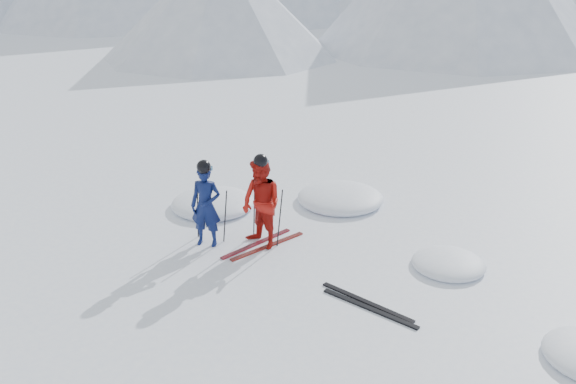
% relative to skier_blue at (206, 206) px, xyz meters
% --- Properties ---
extents(ground, '(160.00, 160.00, 0.00)m').
position_rel_skier_blue_xyz_m(ground, '(2.78, 0.09, -0.78)').
color(ground, white).
rests_on(ground, ground).
extents(skier_blue, '(0.65, 0.52, 1.57)m').
position_rel_skier_blue_xyz_m(skier_blue, '(0.00, 0.00, 0.00)').
color(skier_blue, '#0C1749').
rests_on(skier_blue, ground).
extents(skier_red, '(1.00, 0.89, 1.70)m').
position_rel_skier_blue_xyz_m(skier_red, '(0.95, 0.41, 0.07)').
color(skier_red, '#A8140D').
rests_on(skier_red, ground).
extents(pole_blue_left, '(0.11, 0.08, 1.04)m').
position_rel_skier_blue_xyz_m(pole_blue_left, '(-0.30, 0.15, -0.26)').
color(pole_blue_left, black).
rests_on(pole_blue_left, ground).
extents(pole_blue_right, '(0.11, 0.07, 1.04)m').
position_rel_skier_blue_xyz_m(pole_blue_right, '(0.25, 0.25, -0.26)').
color(pole_blue_right, black).
rests_on(pole_blue_right, ground).
extents(pole_red_left, '(0.11, 0.09, 1.13)m').
position_rel_skier_blue_xyz_m(pole_red_left, '(0.65, 0.66, -0.22)').
color(pole_red_left, black).
rests_on(pole_red_left, ground).
extents(pole_red_right, '(0.11, 0.08, 1.13)m').
position_rel_skier_blue_xyz_m(pole_red_right, '(1.25, 0.56, -0.22)').
color(pole_red_right, black).
rests_on(pole_red_right, ground).
extents(ski_worn_left, '(0.61, 1.64, 0.03)m').
position_rel_skier_blue_xyz_m(ski_worn_left, '(0.83, 0.41, -0.77)').
color(ski_worn_left, black).
rests_on(ski_worn_left, ground).
extents(ski_worn_right, '(0.72, 1.61, 0.03)m').
position_rel_skier_blue_xyz_m(ski_worn_right, '(1.07, 0.41, -0.77)').
color(ski_worn_right, black).
rests_on(ski_worn_right, ground).
extents(ski_loose_a, '(1.67, 0.52, 0.03)m').
position_rel_skier_blue_xyz_m(ski_loose_a, '(3.38, -0.59, -0.77)').
color(ski_loose_a, black).
rests_on(ski_loose_a, ground).
extents(ski_loose_b, '(1.68, 0.46, 0.03)m').
position_rel_skier_blue_xyz_m(ski_loose_b, '(3.48, -0.74, -0.77)').
color(ski_loose_b, black).
rests_on(ski_loose_b, ground).
extents(snow_lumps, '(9.08, 5.21, 0.42)m').
position_rel_skier_blue_xyz_m(snow_lumps, '(1.76, 1.78, -0.78)').
color(snow_lumps, white).
rests_on(snow_lumps, ground).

